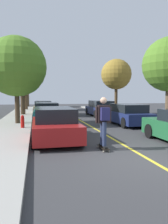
% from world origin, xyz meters
% --- Properties ---
extents(ground, '(80.00, 80.00, 0.00)m').
position_xyz_m(ground, '(0.00, 0.00, 0.00)').
color(ground, '#353538').
extents(center_line, '(0.12, 39.20, 0.01)m').
position_xyz_m(center_line, '(0.00, 4.00, 0.00)').
color(center_line, gold).
rests_on(center_line, ground).
extents(parked_car_left_nearest, '(1.95, 4.20, 1.39)m').
position_xyz_m(parked_car_left_nearest, '(-2.54, 3.45, 0.69)').
color(parked_car_left_nearest, maroon).
rests_on(parked_car_left_nearest, ground).
extents(parked_car_left_near, '(2.02, 4.38, 1.37)m').
position_xyz_m(parked_car_left_near, '(-2.54, 10.25, 0.66)').
color(parked_car_left_near, '#196066').
rests_on(parked_car_left_near, ground).
extents(parked_car_left_far, '(2.08, 4.54, 1.30)m').
position_xyz_m(parked_car_left_far, '(-2.54, 17.29, 0.65)').
color(parked_car_left_far, '#BCAD89').
rests_on(parked_car_left_far, ground).
extents(parked_car_right_near, '(1.96, 4.28, 1.35)m').
position_xyz_m(parked_car_right_near, '(2.54, 7.33, 0.67)').
color(parked_car_right_near, navy).
rests_on(parked_car_right_near, ground).
extents(parked_car_right_far, '(1.95, 4.44, 1.41)m').
position_xyz_m(parked_car_right_far, '(2.54, 13.48, 0.69)').
color(parked_car_right_far, navy).
rests_on(parked_car_right_far, ground).
extents(street_tree_left_nearest, '(3.78, 3.78, 5.48)m').
position_xyz_m(street_tree_left_nearest, '(-4.46, 8.60, 3.72)').
color(street_tree_left_nearest, '#3D2D1E').
rests_on(street_tree_left_nearest, sidewalk_left).
extents(street_tree_left_near, '(4.45, 4.45, 6.51)m').
position_xyz_m(street_tree_left_near, '(-4.46, 15.14, 4.41)').
color(street_tree_left_near, '#3D2D1E').
rests_on(street_tree_left_near, sidewalk_left).
extents(street_tree_left_far, '(4.20, 4.20, 6.70)m').
position_xyz_m(street_tree_left_far, '(-4.46, 22.31, 4.71)').
color(street_tree_left_far, '#4C3823').
rests_on(street_tree_left_far, sidewalk_left).
extents(street_tree_left_farthest, '(3.94, 3.94, 5.97)m').
position_xyz_m(street_tree_left_farthest, '(-4.46, 29.46, 4.12)').
color(street_tree_left_farthest, brown).
rests_on(street_tree_left_farthest, sidewalk_left).
extents(street_tree_right_near, '(2.97, 2.97, 5.30)m').
position_xyz_m(street_tree_right_near, '(4.46, 14.57, 3.93)').
color(street_tree_right_near, '#4C3823').
rests_on(street_tree_right_near, sidewalk_right).
extents(fire_hydrant, '(0.20, 0.20, 0.70)m').
position_xyz_m(fire_hydrant, '(-4.04, 6.46, 0.49)').
color(fire_hydrant, '#B2140F').
rests_on(fire_hydrant, sidewalk_left).
extents(skateboard, '(0.22, 0.84, 0.10)m').
position_xyz_m(skateboard, '(-1.00, 1.35, 0.09)').
color(skateboard, black).
rests_on(skateboard, ground).
extents(skateboarder, '(0.58, 0.70, 1.77)m').
position_xyz_m(skateboarder, '(-1.00, 1.32, 1.11)').
color(skateboarder, black).
rests_on(skateboarder, skateboard).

